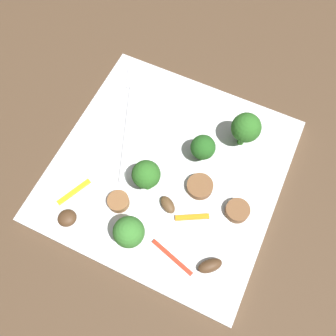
% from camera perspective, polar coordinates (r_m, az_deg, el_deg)
% --- Properties ---
extents(ground_plane, '(1.40, 1.40, 0.00)m').
position_cam_1_polar(ground_plane, '(0.47, 0.00, -0.60)').
color(ground_plane, '#4C3826').
extents(plate, '(0.29, 0.29, 0.01)m').
position_cam_1_polar(plate, '(0.46, 0.00, -0.31)').
color(plate, white).
rests_on(plate, ground_plane).
extents(fork, '(0.17, 0.08, 0.00)m').
position_cam_1_polar(fork, '(0.50, -6.31, 8.98)').
color(fork, silver).
rests_on(fork, plate).
extents(broccoli_floret_0, '(0.03, 0.03, 0.05)m').
position_cam_1_polar(broccoli_floret_0, '(0.42, -3.55, -1.13)').
color(broccoli_floret_0, '#347525').
rests_on(broccoli_floret_0, plate).
extents(broccoli_floret_1, '(0.04, 0.04, 0.05)m').
position_cam_1_polar(broccoli_floret_1, '(0.40, -6.68, -10.15)').
color(broccoli_floret_1, '#408630').
rests_on(broccoli_floret_1, plate).
extents(broccoli_floret_2, '(0.03, 0.03, 0.04)m').
position_cam_1_polar(broccoli_floret_2, '(0.44, 5.68, 3.31)').
color(broccoli_floret_2, '#296420').
rests_on(broccoli_floret_2, plate).
extents(broccoli_floret_3, '(0.04, 0.04, 0.06)m').
position_cam_1_polar(broccoli_floret_3, '(0.45, 12.52, 6.34)').
color(broccoli_floret_3, '#347525').
rests_on(broccoli_floret_3, plate).
extents(sausage_slice_0, '(0.05, 0.05, 0.01)m').
position_cam_1_polar(sausage_slice_0, '(0.44, 5.17, -3.00)').
color(sausage_slice_0, brown).
rests_on(sausage_slice_0, plate).
extents(sausage_slice_1, '(0.04, 0.04, 0.01)m').
position_cam_1_polar(sausage_slice_1, '(0.44, -8.03, -5.40)').
color(sausage_slice_1, brown).
rests_on(sausage_slice_1, plate).
extents(sausage_slice_2, '(0.04, 0.04, 0.01)m').
position_cam_1_polar(sausage_slice_2, '(0.44, 11.17, -6.80)').
color(sausage_slice_2, brown).
rests_on(sausage_slice_2, plate).
extents(mushroom_0, '(0.03, 0.03, 0.01)m').
position_cam_1_polar(mushroom_0, '(0.42, 6.82, -15.45)').
color(mushroom_0, '#4C331E').
rests_on(mushroom_0, plate).
extents(mushroom_1, '(0.03, 0.03, 0.01)m').
position_cam_1_polar(mushroom_1, '(0.43, -0.04, -5.96)').
color(mushroom_1, brown).
rests_on(mushroom_1, plate).
extents(mushroom_2, '(0.03, 0.03, 0.01)m').
position_cam_1_polar(mushroom_2, '(0.45, -16.03, -7.80)').
color(mushroom_2, '#4C331E').
rests_on(mushroom_2, plate).
extents(pepper_strip_0, '(0.05, 0.03, 0.00)m').
position_cam_1_polar(pepper_strip_0, '(0.46, -14.99, -3.75)').
color(pepper_strip_0, yellow).
rests_on(pepper_strip_0, plate).
extents(pepper_strip_1, '(0.02, 0.06, 0.00)m').
position_cam_1_polar(pepper_strip_1, '(0.42, 0.69, -14.28)').
color(pepper_strip_1, red).
rests_on(pepper_strip_1, plate).
extents(pepper_strip_2, '(0.03, 0.04, 0.00)m').
position_cam_1_polar(pepper_strip_2, '(0.43, 3.94, -7.96)').
color(pepper_strip_2, orange).
rests_on(pepper_strip_2, plate).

